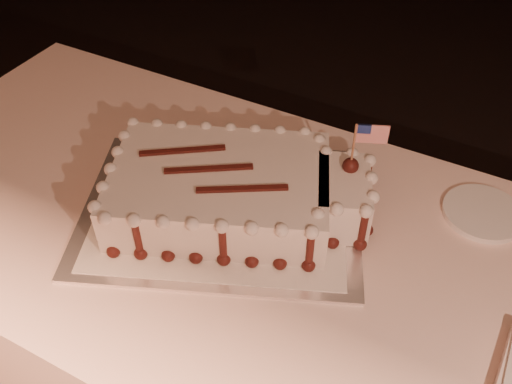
% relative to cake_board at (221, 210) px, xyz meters
% --- Properties ---
extents(cake_board, '(0.68, 0.60, 0.01)m').
position_rel_cake_board_xyz_m(cake_board, '(0.00, 0.00, 0.00)').
color(cake_board, white).
rests_on(cake_board, banquet_table).
extents(doily, '(0.61, 0.54, 0.00)m').
position_rel_cake_board_xyz_m(doily, '(0.00, 0.00, 0.01)').
color(doily, white).
rests_on(doily, cake_board).
extents(sheet_cake, '(0.55, 0.42, 0.21)m').
position_rel_cake_board_xyz_m(sheet_cake, '(0.03, 0.01, 0.06)').
color(sheet_cake, silver).
rests_on(sheet_cake, doily).
extents(side_plate, '(0.16, 0.16, 0.01)m').
position_rel_cake_board_xyz_m(side_plate, '(0.47, 0.24, 0.00)').
color(side_plate, white).
rests_on(side_plate, banquet_table).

